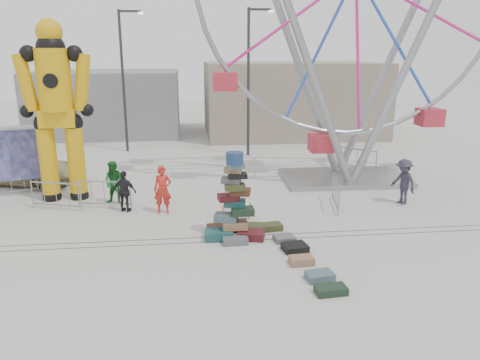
{
  "coord_description": "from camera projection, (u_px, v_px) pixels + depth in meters",
  "views": [
    {
      "loc": [
        -0.48,
        -12.99,
        5.77
      ],
      "look_at": [
        1.24,
        1.82,
        1.65
      ],
      "focal_mm": 35.0,
      "sensor_mm": 36.0,
      "label": 1
    }
  ],
  "objects": [
    {
      "name": "track_line_far",
      "position": [
        205.0,
        237.0,
        14.98
      ],
      "size": [
        40.0,
        0.04,
        0.01
      ],
      "primitive_type": "cube",
      "color": "#47443F",
      "rests_on": "ground"
    },
    {
      "name": "barricade_dummy_a",
      "position": [
        11.0,
        183.0,
        19.18
      ],
      "size": [
        1.9,
        0.83,
        1.1
      ],
      "primitive_type": null,
      "rotation": [
        0.0,
        0.0,
        0.38
      ],
      "color": "gray",
      "rests_on": "ground"
    },
    {
      "name": "row_case_2",
      "position": [
        295.0,
        247.0,
        13.96
      ],
      "size": [
        0.81,
        0.72,
        0.21
      ],
      "primitive_type": "cube",
      "rotation": [
        0.0,
        0.0,
        0.19
      ],
      "color": "black",
      "rests_on": "ground"
    },
    {
      "name": "ground",
      "position": [
        206.0,
        250.0,
        14.02
      ],
      "size": [
        90.0,
        90.0,
        0.0
      ],
      "primitive_type": "plane",
      "color": "#9E9E99",
      "rests_on": "ground"
    },
    {
      "name": "pedestrian_red",
      "position": [
        163.0,
        190.0,
        17.03
      ],
      "size": [
        0.67,
        0.46,
        1.78
      ],
      "primitive_type": "imported",
      "rotation": [
        0.0,
        0.0,
        -0.05
      ],
      "color": "red",
      "rests_on": "ground"
    },
    {
      "name": "pedestrian_grey",
      "position": [
        403.0,
        182.0,
        18.08
      ],
      "size": [
        1.0,
        1.3,
        1.78
      ],
      "primitive_type": "imported",
      "rotation": [
        0.0,
        0.0,
        -1.24
      ],
      "color": "#282735",
      "rests_on": "ground"
    },
    {
      "name": "building_right",
      "position": [
        291.0,
        99.0,
        33.28
      ],
      "size": [
        12.0,
        8.0,
        5.0
      ],
      "primitive_type": "cube",
      "color": "gray",
      "rests_on": "ground"
    },
    {
      "name": "lamp_post_right",
      "position": [
        250.0,
        75.0,
        25.62
      ],
      "size": [
        1.41,
        0.25,
        8.0
      ],
      "color": "#2D2D30",
      "rests_on": "ground"
    },
    {
      "name": "pedestrian_green",
      "position": [
        114.0,
        183.0,
        18.07
      ],
      "size": [
        0.98,
        0.86,
        1.7
      ],
      "primitive_type": "imported",
      "rotation": [
        0.0,
        0.0,
        -0.31
      ],
      "color": "#165B1D",
      "rests_on": "ground"
    },
    {
      "name": "barricade_wheel_front",
      "position": [
        336.0,
        193.0,
        17.75
      ],
      "size": [
        0.5,
        1.98,
        1.1
      ],
      "primitive_type": null,
      "rotation": [
        0.0,
        0.0,
        1.37
      ],
      "color": "gray",
      "rests_on": "ground"
    },
    {
      "name": "track_line_near",
      "position": [
        205.0,
        242.0,
        14.6
      ],
      "size": [
        40.0,
        0.04,
        0.01
      ],
      "primitive_type": "cube",
      "color": "#47443F",
      "rests_on": "ground"
    },
    {
      "name": "building_left",
      "position": [
        109.0,
        102.0,
        33.83
      ],
      "size": [
        10.0,
        8.0,
        4.4
      ],
      "primitive_type": "cube",
      "color": "gray",
      "rests_on": "ground"
    },
    {
      "name": "row_case_0",
      "position": [
        270.0,
        227.0,
        15.58
      ],
      "size": [
        0.86,
        0.57,
        0.21
      ],
      "primitive_type": "cube",
      "rotation": [
        0.0,
        0.0,
        0.13
      ],
      "color": "#3C3F1F",
      "rests_on": "ground"
    },
    {
      "name": "suitcase_tower",
      "position": [
        235.0,
        214.0,
        14.87
      ],
      "size": [
        1.98,
        1.73,
        2.78
      ],
      "rotation": [
        0.0,
        0.0,
        -0.1
      ],
      "color": "#1A4E4F",
      "rests_on": "ground"
    },
    {
      "name": "row_case_5",
      "position": [
        331.0,
        290.0,
        11.49
      ],
      "size": [
        0.8,
        0.5,
        0.2
      ],
      "primitive_type": "cube",
      "rotation": [
        0.0,
        0.0,
        0.08
      ],
      "color": "#1A2F1E",
      "rests_on": "ground"
    },
    {
      "name": "barricade_dummy_b",
      "position": [
        56.0,
        196.0,
        17.46
      ],
      "size": [
        1.94,
        0.7,
        1.1
      ],
      "primitive_type": null,
      "rotation": [
        0.0,
        0.0,
        -0.31
      ],
      "color": "gray",
      "rests_on": "ground"
    },
    {
      "name": "ferris_wheel",
      "position": [
        355.0,
        2.0,
        19.57
      ],
      "size": [
        13.58,
        3.47,
        15.75
      ],
      "rotation": [
        0.0,
        0.0,
        -0.02
      ],
      "color": "gray",
      "rests_on": "ground"
    },
    {
      "name": "barricade_wheel_back",
      "position": [
        357.0,
        159.0,
        23.38
      ],
      "size": [
        1.5,
        1.47,
        1.1
      ],
      "primitive_type": null,
      "rotation": [
        0.0,
        0.0,
        -0.77
      ],
      "color": "gray",
      "rests_on": "ground"
    },
    {
      "name": "barricade_dummy_c",
      "position": [
        104.0,
        194.0,
        17.66
      ],
      "size": [
        1.99,
        0.43,
        1.1
      ],
      "primitive_type": null,
      "rotation": [
        0.0,
        0.0,
        -0.16
      ],
      "color": "gray",
      "rests_on": "ground"
    },
    {
      "name": "steamer_trunk",
      "position": [
        237.0,
        210.0,
        16.84
      ],
      "size": [
        1.07,
        0.77,
        0.45
      ],
      "primitive_type": "cube",
      "rotation": [
        0.0,
        0.0,
        -0.25
      ],
      "color": "silver",
      "rests_on": "ground"
    },
    {
      "name": "row_case_3",
      "position": [
        301.0,
        260.0,
        13.09
      ],
      "size": [
        0.69,
        0.49,
        0.21
      ],
      "primitive_type": "cube",
      "rotation": [
        0.0,
        0.0,
        0.07
      ],
      "color": "#926A4A",
      "rests_on": "ground"
    },
    {
      "name": "row_case_4",
      "position": [
        320.0,
        276.0,
        12.19
      ],
      "size": [
        0.77,
        0.59,
        0.21
      ],
      "primitive_type": "cube",
      "rotation": [
        0.0,
        0.0,
        0.16
      ],
      "color": "#4A626A",
      "rests_on": "ground"
    },
    {
      "name": "crash_test_dummy",
      "position": [
        57.0,
        105.0,
        17.88
      ],
      "size": [
        2.84,
        1.25,
        7.15
      ],
      "rotation": [
        0.0,
        0.0,
        0.05
      ],
      "color": "black",
      "rests_on": "ground"
    },
    {
      "name": "lamp_post_left",
      "position": [
        124.0,
        74.0,
        26.76
      ],
      "size": [
        1.41,
        0.25,
        8.0
      ],
      "color": "#2D2D30",
      "rests_on": "ground"
    },
    {
      "name": "pedestrian_black",
      "position": [
        125.0,
        192.0,
        17.2
      ],
      "size": [
        0.98,
        0.67,
        1.55
      ],
      "primitive_type": "imported",
      "rotation": [
        0.0,
        0.0,
        2.79
      ],
      "color": "black",
      "rests_on": "ground"
    },
    {
      "name": "row_case_1",
      "position": [
        284.0,
        238.0,
        14.68
      ],
      "size": [
        0.7,
        0.61,
        0.18
      ],
      "primitive_type": "cube",
      "rotation": [
        0.0,
        0.0,
        0.17
      ],
      "color": "slate",
      "rests_on": "ground"
    },
    {
      "name": "parked_suv",
      "position": [
        25.0,
        169.0,
        21.02
      ],
      "size": [
        5.24,
        3.68,
        1.33
      ],
      "primitive_type": "imported",
      "rotation": [
        0.0,
        0.0,
        1.23
      ],
      "color": "tan",
      "rests_on": "ground"
    }
  ]
}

